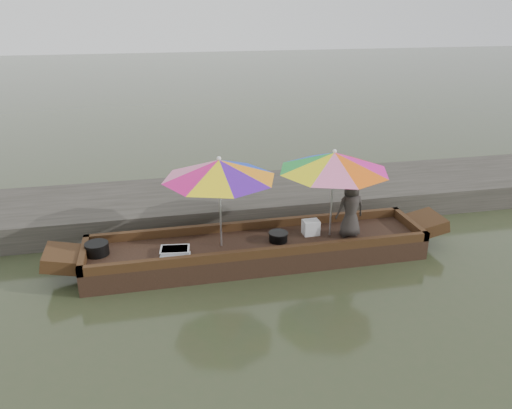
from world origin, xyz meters
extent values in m
plane|color=#313B23|center=(0.00, 0.00, 0.00)|extent=(80.00, 80.00, 0.00)
cube|color=#2D2B26|center=(0.00, 2.20, 0.25)|extent=(22.00, 2.20, 0.50)
cube|color=black|center=(0.00, 0.00, 0.17)|extent=(5.75, 1.20, 0.35)
cylinder|color=black|center=(-2.63, 0.12, 0.45)|extent=(0.38, 0.38, 0.20)
cube|color=silver|center=(-1.40, -0.13, 0.39)|extent=(0.51, 0.38, 0.09)
cube|color=silver|center=(-1.41, -0.34, 0.38)|extent=(0.52, 0.40, 0.06)
cylinder|color=black|center=(0.36, -0.04, 0.42)|extent=(0.31, 0.31, 0.15)
cube|color=silver|center=(0.99, 0.11, 0.48)|extent=(0.29, 0.23, 0.26)
imported|color=#2D2926|center=(1.62, -0.09, 0.86)|extent=(0.53, 0.36, 1.02)
camera|label=1|loc=(-1.65, -7.45, 4.13)|focal=35.00mm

